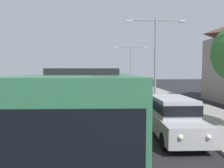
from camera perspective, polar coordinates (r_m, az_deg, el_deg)
bus_lead at (r=8.49m, az=-5.51°, el=-6.17°), size 2.58×10.96×3.21m
bus_second_in_line at (r=20.92m, az=-3.24°, el=-0.26°), size 2.58×12.12×3.21m
bus_middle at (r=33.84m, az=-2.66°, el=1.27°), size 2.58×12.42×3.21m
white_suv at (r=10.00m, az=16.82°, el=-8.65°), size 1.86×4.68×1.90m
box_truck_oncoming at (r=35.74m, az=-7.92°, el=1.41°), size 2.35×8.40×3.15m
streetlamp_mid at (r=20.34m, az=12.22°, el=9.17°), size 5.72×0.28×8.08m
streetlamp_far at (r=39.51m, az=5.36°, el=6.42°), size 6.43×0.28×7.81m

